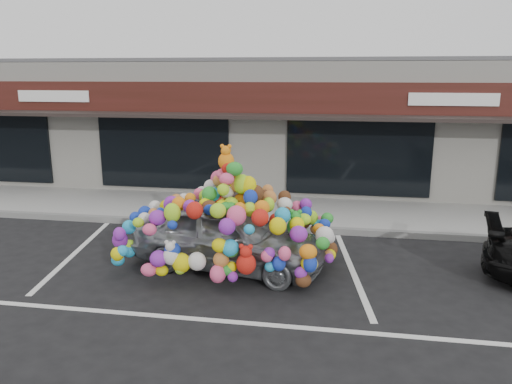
# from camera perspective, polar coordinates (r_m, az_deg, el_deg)

# --- Properties ---
(ground) EXTENTS (90.00, 90.00, 0.00)m
(ground) POSITION_cam_1_polar(r_m,az_deg,el_deg) (10.42, -4.79, -8.33)
(ground) COLOR black
(ground) RESTS_ON ground
(shop_building) EXTENTS (24.00, 7.20, 4.31)m
(shop_building) POSITION_cam_1_polar(r_m,az_deg,el_deg) (18.05, 1.75, 8.05)
(shop_building) COLOR white
(shop_building) RESTS_ON ground
(sidewalk) EXTENTS (26.00, 3.00, 0.15)m
(sidewalk) POSITION_cam_1_polar(r_m,az_deg,el_deg) (14.10, -0.79, -2.11)
(sidewalk) COLOR #9B9A95
(sidewalk) RESTS_ON ground
(kerb) EXTENTS (26.00, 0.18, 0.16)m
(kerb) POSITION_cam_1_polar(r_m,az_deg,el_deg) (12.69, -2.01, -3.91)
(kerb) COLOR slate
(kerb) RESTS_ON ground
(parking_stripe_left) EXTENTS (0.73, 4.37, 0.01)m
(parking_stripe_left) POSITION_cam_1_polar(r_m,az_deg,el_deg) (11.76, -19.93, -6.53)
(parking_stripe_left) COLOR silver
(parking_stripe_left) RESTS_ON ground
(parking_stripe_mid) EXTENTS (0.73, 4.37, 0.01)m
(parking_stripe_mid) POSITION_cam_1_polar(r_m,az_deg,el_deg) (10.32, 10.92, -8.75)
(parking_stripe_mid) COLOR silver
(parking_stripe_mid) RESTS_ON ground
(lane_line) EXTENTS (14.00, 0.12, 0.01)m
(lane_line) POSITION_cam_1_polar(r_m,az_deg,el_deg) (8.06, 5.36, -15.19)
(lane_line) COLOR silver
(lane_line) RESTS_ON ground
(toy_car) EXTENTS (2.86, 4.47, 2.44)m
(toy_car) POSITION_cam_1_polar(r_m,az_deg,el_deg) (10.02, -3.11, -4.18)
(toy_car) COLOR #AEB6BA
(toy_car) RESTS_ON ground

